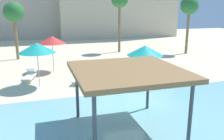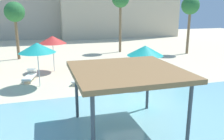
{
  "view_description": "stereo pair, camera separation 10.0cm",
  "coord_description": "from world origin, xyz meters",
  "views": [
    {
      "loc": [
        -4.42,
        -11.25,
        4.89
      ],
      "look_at": [
        -0.37,
        2.0,
        1.3
      ],
      "focal_mm": 38.32,
      "sensor_mm": 36.0,
      "label": 1
    },
    {
      "loc": [
        -4.33,
        -11.28,
        4.89
      ],
      "look_at": [
        -0.37,
        2.0,
        1.3
      ],
      "focal_mm": 38.32,
      "sensor_mm": 36.0,
      "label": 2
    }
  ],
  "objects": [
    {
      "name": "palm_tree_2",
      "position": [
        4.38,
        14.64,
        5.71
      ],
      "size": [
        1.9,
        1.9,
        6.85
      ],
      "color": "brown",
      "rests_on": "ground"
    },
    {
      "name": "beach_umbrella_teal_0",
      "position": [
        2.04,
        2.61,
        2.26
      ],
      "size": [
        2.33,
        2.33,
        2.59
      ],
      "color": "silver",
      "rests_on": "ground"
    },
    {
      "name": "palm_tree_0",
      "position": [
        11.17,
        11.5,
        5.03
      ],
      "size": [
        1.9,
        1.9,
        6.13
      ],
      "color": "brown",
      "rests_on": "ground"
    },
    {
      "name": "shade_pavilion",
      "position": [
        -1.22,
        -2.88,
        2.45
      ],
      "size": [
        4.17,
        4.17,
        2.62
      ],
      "color": "#42474C",
      "rests_on": "ground"
    },
    {
      "name": "lounge_chair_3",
      "position": [
        -5.23,
        5.77,
        0.33
      ],
      "size": [
        0.99,
        1.98,
        0.74
      ],
      "rotation": [
        0.0,
        0.0,
        -1.79
      ],
      "color": "white",
      "rests_on": "ground"
    },
    {
      "name": "palm_tree_1",
      "position": [
        -6.53,
        13.64,
        4.45
      ],
      "size": [
        1.9,
        1.9,
        5.51
      ],
      "color": "brown",
      "rests_on": "ground"
    },
    {
      "name": "lounge_chair_0",
      "position": [
        -1.91,
        4.35,
        0.33
      ],
      "size": [
        1.4,
        1.96,
        0.74
      ],
      "rotation": [
        0.0,
        0.0,
        -2.04
      ],
      "color": "white",
      "rests_on": "ground"
    },
    {
      "name": "beach_umbrella_teal_4",
      "position": [
        -4.59,
        4.12,
        2.52
      ],
      "size": [
        2.28,
        2.28,
        2.83
      ],
      "color": "silver",
      "rests_on": "ground"
    },
    {
      "name": "ground_plane",
      "position": [
        0.0,
        0.0,
        0.0
      ],
      "size": [
        80.0,
        80.0,
        0.0
      ],
      "primitive_type": "plane",
      "color": "beige"
    },
    {
      "name": "beach_umbrella_red_3",
      "position": [
        -3.46,
        7.83,
        2.52
      ],
      "size": [
        2.15,
        2.15,
        2.82
      ],
      "color": "silver",
      "rests_on": "ground"
    }
  ]
}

